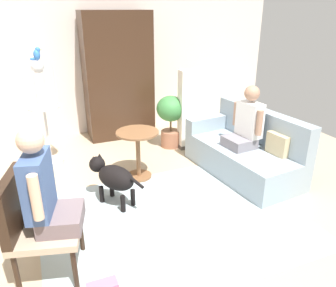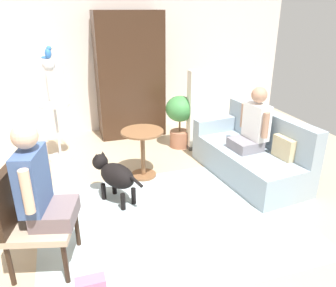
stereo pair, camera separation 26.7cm
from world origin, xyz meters
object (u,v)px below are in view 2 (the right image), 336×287
at_px(potted_plant, 180,116).
at_px(column_lamp, 194,111).
at_px(armchair, 26,212).
at_px(person_on_armchair, 38,184).
at_px(round_end_table, 143,147).
at_px(bird_cage_stand, 54,107).
at_px(parrot, 48,53).
at_px(armoire_cabinet, 130,76).
at_px(couch, 251,154).
at_px(person_on_couch, 253,125).
at_px(dog, 115,174).

xyz_separation_m(potted_plant, column_lamp, (0.18, -0.15, 0.11)).
distance_m(armchair, column_lamp, 3.16).
relative_size(person_on_armchair, round_end_table, 1.33).
relative_size(bird_cage_stand, parrot, 8.78).
bearing_deg(parrot, armoire_cabinet, 30.24).
bearing_deg(couch, person_on_couch, -139.47).
xyz_separation_m(bird_cage_stand, parrot, (0.02, 0.00, 0.78)).
bearing_deg(parrot, couch, -28.45).
bearing_deg(column_lamp, potted_plant, 141.46).
height_order(person_on_armchair, parrot, parrot).
xyz_separation_m(person_on_armchair, dog, (0.75, 0.89, -0.48)).
xyz_separation_m(dog, potted_plant, (1.31, 1.36, 0.18)).
relative_size(round_end_table, column_lamp, 0.52).
relative_size(round_end_table, dog, 0.92).
bearing_deg(armoire_cabinet, dog, -106.89).
distance_m(column_lamp, armoire_cabinet, 1.37).
height_order(person_on_armchair, column_lamp, person_on_armchair).
relative_size(dog, potted_plant, 0.84).
xyz_separation_m(couch, armchair, (-2.81, -0.97, 0.26)).
distance_m(couch, dog, 1.92).
xyz_separation_m(bird_cage_stand, armoire_cabinet, (1.30, 0.75, 0.24)).
relative_size(person_on_couch, person_on_armchair, 0.94).
relative_size(armchair, round_end_table, 1.43).
distance_m(dog, parrot, 2.03).
bearing_deg(armchair, potted_plant, 45.22).
height_order(couch, round_end_table, couch).
bearing_deg(parrot, person_on_couch, -29.35).
bearing_deg(person_on_armchair, round_end_table, 48.82).
height_order(bird_cage_stand, potted_plant, bird_cage_stand).
distance_m(armchair, person_on_armchair, 0.31).
bearing_deg(column_lamp, person_on_armchair, -136.86).
relative_size(round_end_table, parrot, 3.88).
bearing_deg(armoire_cabinet, round_end_table, -96.88).
xyz_separation_m(armchair, parrot, (0.29, 2.34, 1.04)).
height_order(parrot, column_lamp, parrot).
distance_m(person_on_armchair, bird_cage_stand, 2.38).
bearing_deg(couch, armoire_cabinet, 120.40).
distance_m(bird_cage_stand, armoire_cabinet, 1.52).
distance_m(couch, armchair, 2.98).
bearing_deg(person_on_couch, bird_cage_stand, 150.80).
bearing_deg(potted_plant, couch, -63.85).
height_order(round_end_table, potted_plant, potted_plant).
bearing_deg(dog, armoire_cabinet, 73.11).
height_order(couch, person_on_couch, person_on_couch).
relative_size(bird_cage_stand, armoire_cabinet, 0.71).
xyz_separation_m(armchair, column_lamp, (2.38, 2.07, 0.08)).
bearing_deg(armoire_cabinet, person_on_couch, -60.69).
bearing_deg(bird_cage_stand, armchair, -96.66).
bearing_deg(person_on_couch, couch, 40.53).
distance_m(person_on_couch, armoire_cabinet, 2.48).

